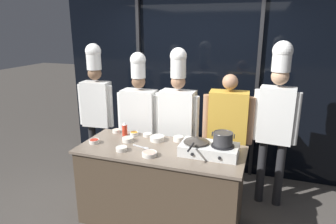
{
  "coord_description": "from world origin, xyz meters",
  "views": [
    {
      "loc": [
        1.06,
        -2.84,
        2.2
      ],
      "look_at": [
        0.0,
        0.25,
        1.24
      ],
      "focal_mm": 32.0,
      "sensor_mm": 36.0,
      "label": 1
    }
  ],
  "objects_px": {
    "prep_bowl_bean_sprouts": "(122,149)",
    "serving_spoon_slotted": "(144,147)",
    "chef_sous": "(139,113)",
    "chef_line": "(178,114)",
    "prep_bowl_noodles": "(128,139)",
    "chef_head": "(96,101)",
    "prep_bowl_onion": "(157,138)",
    "prep_bowl_garlic": "(147,135)",
    "prep_bowl_rice": "(178,138)",
    "stock_pot": "(223,139)",
    "chef_pastry": "(276,111)",
    "prep_bowl_shrimp": "(149,154)",
    "person_guest": "(228,126)",
    "prep_bowl_chili_flakes": "(94,141)",
    "frying_pan": "(196,140)",
    "prep_bowl_carrots": "(134,133)",
    "portable_stove": "(209,149)",
    "squeeze_bottle_chili": "(125,129)",
    "prep_bowl_chicken": "(117,131)"
  },
  "relations": [
    {
      "from": "frying_pan",
      "to": "stock_pot",
      "type": "height_order",
      "value": "stock_pot"
    },
    {
      "from": "prep_bowl_rice",
      "to": "serving_spoon_slotted",
      "type": "relative_size",
      "value": 0.52
    },
    {
      "from": "chef_sous",
      "to": "prep_bowl_bean_sprouts",
      "type": "bearing_deg",
      "value": 101.73
    },
    {
      "from": "serving_spoon_slotted",
      "to": "chef_line",
      "type": "height_order",
      "value": "chef_line"
    },
    {
      "from": "prep_bowl_bean_sprouts",
      "to": "prep_bowl_garlic",
      "type": "bearing_deg",
      "value": 79.13
    },
    {
      "from": "portable_stove",
      "to": "serving_spoon_slotted",
      "type": "relative_size",
      "value": 2.69
    },
    {
      "from": "frying_pan",
      "to": "prep_bowl_rice",
      "type": "distance_m",
      "value": 0.4
    },
    {
      "from": "prep_bowl_rice",
      "to": "frying_pan",
      "type": "bearing_deg",
      "value": -43.32
    },
    {
      "from": "prep_bowl_garlic",
      "to": "prep_bowl_rice",
      "type": "distance_m",
      "value": 0.4
    },
    {
      "from": "prep_bowl_rice",
      "to": "person_guest",
      "type": "xyz_separation_m",
      "value": [
        0.5,
        0.46,
        0.06
      ]
    },
    {
      "from": "prep_bowl_garlic",
      "to": "prep_bowl_rice",
      "type": "height_order",
      "value": "prep_bowl_rice"
    },
    {
      "from": "prep_bowl_onion",
      "to": "prep_bowl_garlic",
      "type": "xyz_separation_m",
      "value": [
        -0.16,
        0.09,
        -0.01
      ]
    },
    {
      "from": "chef_head",
      "to": "person_guest",
      "type": "height_order",
      "value": "chef_head"
    },
    {
      "from": "chef_head",
      "to": "person_guest",
      "type": "distance_m",
      "value": 1.87
    },
    {
      "from": "frying_pan",
      "to": "chef_line",
      "type": "height_order",
      "value": "chef_line"
    },
    {
      "from": "chef_pastry",
      "to": "prep_bowl_shrimp",
      "type": "bearing_deg",
      "value": 43.93
    },
    {
      "from": "prep_bowl_bean_sprouts",
      "to": "serving_spoon_slotted",
      "type": "xyz_separation_m",
      "value": [
        0.2,
        0.14,
        -0.02
      ]
    },
    {
      "from": "prep_bowl_onion",
      "to": "prep_bowl_bean_sprouts",
      "type": "distance_m",
      "value": 0.47
    },
    {
      "from": "prep_bowl_garlic",
      "to": "prep_bowl_bean_sprouts",
      "type": "bearing_deg",
      "value": -100.87
    },
    {
      "from": "chef_line",
      "to": "person_guest",
      "type": "bearing_deg",
      "value": -176.05
    },
    {
      "from": "chef_sous",
      "to": "chef_line",
      "type": "bearing_deg",
      "value": -179.16
    },
    {
      "from": "prep_bowl_noodles",
      "to": "chef_head",
      "type": "relative_size",
      "value": 0.07
    },
    {
      "from": "portable_stove",
      "to": "prep_bowl_garlic",
      "type": "relative_size",
      "value": 5.69
    },
    {
      "from": "frying_pan",
      "to": "prep_bowl_shrimp",
      "type": "xyz_separation_m",
      "value": [
        -0.44,
        -0.23,
        -0.12
      ]
    },
    {
      "from": "prep_bowl_noodles",
      "to": "chef_line",
      "type": "distance_m",
      "value": 0.78
    },
    {
      "from": "serving_spoon_slotted",
      "to": "chef_pastry",
      "type": "distance_m",
      "value": 1.61
    },
    {
      "from": "frying_pan",
      "to": "chef_sous",
      "type": "relative_size",
      "value": 0.26
    },
    {
      "from": "prep_bowl_bean_sprouts",
      "to": "chef_sous",
      "type": "xyz_separation_m",
      "value": [
        -0.19,
        0.89,
        0.13
      ]
    },
    {
      "from": "prep_bowl_noodles",
      "to": "prep_bowl_carrots",
      "type": "xyz_separation_m",
      "value": [
        -0.02,
        0.21,
        -0.01
      ]
    },
    {
      "from": "prep_bowl_noodles",
      "to": "serving_spoon_slotted",
      "type": "bearing_deg",
      "value": -24.59
    },
    {
      "from": "serving_spoon_slotted",
      "to": "prep_bowl_garlic",
      "type": "bearing_deg",
      "value": 106.55
    },
    {
      "from": "prep_bowl_rice",
      "to": "squeeze_bottle_chili",
      "type": "bearing_deg",
      "value": -177.34
    },
    {
      "from": "prep_bowl_noodles",
      "to": "chef_pastry",
      "type": "relative_size",
      "value": 0.06
    },
    {
      "from": "prep_bowl_shrimp",
      "to": "chef_head",
      "type": "relative_size",
      "value": 0.08
    },
    {
      "from": "prep_bowl_carrots",
      "to": "prep_bowl_garlic",
      "type": "xyz_separation_m",
      "value": [
        0.17,
        0.02,
        -0.0
      ]
    },
    {
      "from": "chef_sous",
      "to": "chef_line",
      "type": "xyz_separation_m",
      "value": [
        0.54,
        0.01,
        0.04
      ]
    },
    {
      "from": "prep_bowl_chicken",
      "to": "chef_pastry",
      "type": "bearing_deg",
      "value": 13.99
    },
    {
      "from": "chef_line",
      "to": "prep_bowl_rice",
      "type": "bearing_deg",
      "value": 109.71
    },
    {
      "from": "frying_pan",
      "to": "stock_pot",
      "type": "xyz_separation_m",
      "value": [
        0.27,
        0.0,
        0.05
      ]
    },
    {
      "from": "stock_pot",
      "to": "prep_bowl_noodles",
      "type": "bearing_deg",
      "value": 177.43
    },
    {
      "from": "prep_bowl_chili_flakes",
      "to": "chef_line",
      "type": "xyz_separation_m",
      "value": [
        0.75,
        0.81,
        0.17
      ]
    },
    {
      "from": "prep_bowl_onion",
      "to": "person_guest",
      "type": "height_order",
      "value": "person_guest"
    },
    {
      "from": "prep_bowl_bean_sprouts",
      "to": "chef_line",
      "type": "xyz_separation_m",
      "value": [
        0.35,
        0.9,
        0.17
      ]
    },
    {
      "from": "chef_sous",
      "to": "chef_line",
      "type": "relative_size",
      "value": 0.96
    },
    {
      "from": "prep_bowl_onion",
      "to": "chef_sous",
      "type": "bearing_deg",
      "value": 131.92
    },
    {
      "from": "prep_bowl_carrots",
      "to": "prep_bowl_chili_flakes",
      "type": "distance_m",
      "value": 0.5
    },
    {
      "from": "serving_spoon_slotted",
      "to": "chef_sous",
      "type": "xyz_separation_m",
      "value": [
        -0.39,
        0.75,
        0.15
      ]
    },
    {
      "from": "squeeze_bottle_chili",
      "to": "chef_head",
      "type": "relative_size",
      "value": 0.09
    },
    {
      "from": "squeeze_bottle_chili",
      "to": "prep_bowl_onion",
      "type": "distance_m",
      "value": 0.44
    },
    {
      "from": "portable_stove",
      "to": "prep_bowl_onion",
      "type": "height_order",
      "value": "portable_stove"
    }
  ]
}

